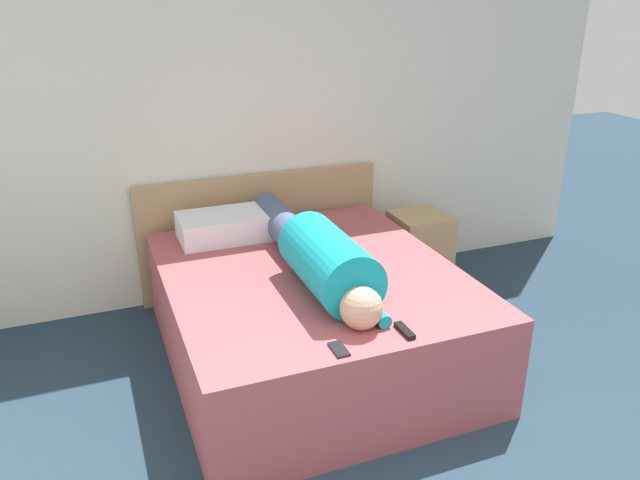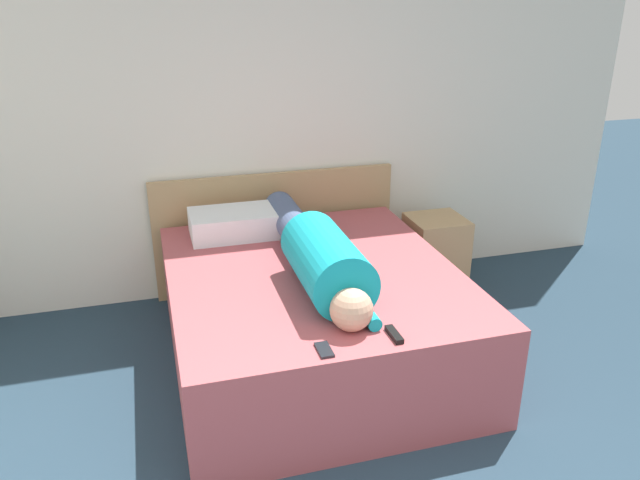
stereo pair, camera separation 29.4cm
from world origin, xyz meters
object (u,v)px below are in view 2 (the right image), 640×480
bed (313,315)px  pillow_near_headboard (237,223)px  nightstand (435,254)px  tv_remote (394,334)px  person_lying (318,254)px  cell_phone (324,350)px

bed → pillow_near_headboard: bearing=115.8°
bed → pillow_near_headboard: pillow_near_headboard is taller
nightstand → tv_remote: size_ratio=3.77×
nightstand → person_lying: bearing=-145.5°
bed → nightstand: bed is taller
nightstand → person_lying: 1.44m
person_lying → tv_remote: person_lying is taller
pillow_near_headboard → cell_phone: (0.15, -1.54, -0.08)m
person_lying → cell_phone: bearing=-103.7°
person_lying → cell_phone: (-0.18, -0.75, -0.14)m
cell_phone → pillow_near_headboard: bearing=95.7°
bed → nightstand: 1.31m
cell_phone → nightstand: bearing=49.3°
tv_remote → person_lying: bearing=103.6°
bed → person_lying: (-0.00, -0.10, 0.44)m
nightstand → cell_phone: bearing=-130.7°
tv_remote → cell_phone: tv_remote is taller
bed → cell_phone: bearing=-102.2°
tv_remote → cell_phone: bearing=-175.2°
nightstand → pillow_near_headboard: 1.51m
person_lying → cell_phone: size_ratio=13.12×
tv_remote → cell_phone: 0.36m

